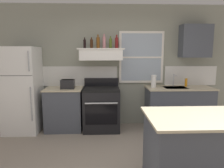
{
  "coord_description": "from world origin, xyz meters",
  "views": [
    {
      "loc": [
        -0.2,
        -2.46,
        1.67
      ],
      "look_at": [
        -0.05,
        1.2,
        1.1
      ],
      "focal_mm": 33.14,
      "sensor_mm": 36.0,
      "label": 1
    }
  ],
  "objects_px": {
    "bottle_olive_oil_square": "(111,43)",
    "kitchen_island": "(203,151)",
    "bottle_amber_wine": "(98,43)",
    "paper_towel_roll": "(154,81)",
    "toaster": "(68,84)",
    "stove_range": "(101,108)",
    "dish_soap_bottle": "(186,82)",
    "bottle_brown_stout": "(92,44)",
    "bottle_balsamic_dark": "(85,44)",
    "bottle_rose_pink": "(104,42)",
    "bottle_red_label_wine": "(117,43)",
    "refrigerator": "(22,90)"
  },
  "relations": [
    {
      "from": "refrigerator",
      "to": "bottle_amber_wine",
      "type": "xyz_separation_m",
      "value": [
        1.59,
        0.12,
        0.98
      ]
    },
    {
      "from": "bottle_amber_wine",
      "to": "bottle_olive_oil_square",
      "type": "xyz_separation_m",
      "value": [
        0.26,
        0.02,
        -0.01
      ]
    },
    {
      "from": "bottle_amber_wine",
      "to": "bottle_balsamic_dark",
      "type": "bearing_deg",
      "value": 174.44
    },
    {
      "from": "toaster",
      "to": "stove_range",
      "type": "relative_size",
      "value": 0.27
    },
    {
      "from": "paper_towel_roll",
      "to": "bottle_olive_oil_square",
      "type": "bearing_deg",
      "value": 175.07
    },
    {
      "from": "stove_range",
      "to": "bottle_balsamic_dark",
      "type": "distance_m",
      "value": 1.42
    },
    {
      "from": "toaster",
      "to": "bottle_amber_wine",
      "type": "height_order",
      "value": "bottle_amber_wine"
    },
    {
      "from": "bottle_amber_wine",
      "to": "paper_towel_roll",
      "type": "relative_size",
      "value": 1.05
    },
    {
      "from": "bottle_balsamic_dark",
      "to": "bottle_rose_pink",
      "type": "height_order",
      "value": "bottle_rose_pink"
    },
    {
      "from": "refrigerator",
      "to": "bottle_olive_oil_square",
      "type": "distance_m",
      "value": 2.09
    },
    {
      "from": "stove_range",
      "to": "bottle_amber_wine",
      "type": "xyz_separation_m",
      "value": [
        -0.06,
        0.1,
        1.4
      ]
    },
    {
      "from": "refrigerator",
      "to": "paper_towel_roll",
      "type": "bearing_deg",
      "value": 1.24
    },
    {
      "from": "bottle_rose_pink",
      "to": "bottle_amber_wine",
      "type": "bearing_deg",
      "value": -164.73
    },
    {
      "from": "refrigerator",
      "to": "dish_soap_bottle",
      "type": "distance_m",
      "value": 3.54
    },
    {
      "from": "kitchen_island",
      "to": "bottle_red_label_wine",
      "type": "bearing_deg",
      "value": 113.58
    },
    {
      "from": "bottle_brown_stout",
      "to": "bottle_red_label_wine",
      "type": "xyz_separation_m",
      "value": [
        0.53,
        0.08,
        0.02
      ]
    },
    {
      "from": "toaster",
      "to": "bottle_olive_oil_square",
      "type": "height_order",
      "value": "bottle_olive_oil_square"
    },
    {
      "from": "bottle_brown_stout",
      "to": "kitchen_island",
      "type": "relative_size",
      "value": 0.16
    },
    {
      "from": "paper_towel_roll",
      "to": "toaster",
      "type": "bearing_deg",
      "value": -177.91
    },
    {
      "from": "paper_towel_roll",
      "to": "dish_soap_bottle",
      "type": "height_order",
      "value": "paper_towel_roll"
    },
    {
      "from": "bottle_olive_oil_square",
      "to": "dish_soap_bottle",
      "type": "relative_size",
      "value": 1.41
    },
    {
      "from": "bottle_olive_oil_square",
      "to": "kitchen_island",
      "type": "bearing_deg",
      "value": -63.09
    },
    {
      "from": "bottle_red_label_wine",
      "to": "kitchen_island",
      "type": "xyz_separation_m",
      "value": [
        0.93,
        -2.14,
        -1.41
      ]
    },
    {
      "from": "stove_range",
      "to": "bottle_brown_stout",
      "type": "height_order",
      "value": "bottle_brown_stout"
    },
    {
      "from": "toaster",
      "to": "bottle_brown_stout",
      "type": "xyz_separation_m",
      "value": [
        0.5,
        0.11,
        0.83
      ]
    },
    {
      "from": "bottle_balsamic_dark",
      "to": "paper_towel_roll",
      "type": "xyz_separation_m",
      "value": [
        1.47,
        -0.09,
        -0.8
      ]
    },
    {
      "from": "bottle_rose_pink",
      "to": "bottle_red_label_wine",
      "type": "xyz_separation_m",
      "value": [
        0.27,
        0.02,
        -0.01
      ]
    },
    {
      "from": "toaster",
      "to": "stove_range",
      "type": "distance_m",
      "value": 0.89
    },
    {
      "from": "bottle_brown_stout",
      "to": "refrigerator",
      "type": "bearing_deg",
      "value": -176.11
    },
    {
      "from": "bottle_amber_wine",
      "to": "bottle_red_label_wine",
      "type": "bearing_deg",
      "value": 8.65
    },
    {
      "from": "bottle_balsamic_dark",
      "to": "bottle_olive_oil_square",
      "type": "distance_m",
      "value": 0.55
    },
    {
      "from": "bottle_brown_stout",
      "to": "bottle_balsamic_dark",
      "type": "bearing_deg",
      "value": 162.28
    },
    {
      "from": "bottle_balsamic_dark",
      "to": "paper_towel_roll",
      "type": "distance_m",
      "value": 1.68
    },
    {
      "from": "refrigerator",
      "to": "paper_towel_roll",
      "type": "height_order",
      "value": "refrigerator"
    },
    {
      "from": "dish_soap_bottle",
      "to": "toaster",
      "type": "bearing_deg",
      "value": -176.3
    },
    {
      "from": "bottle_amber_wine",
      "to": "bottle_red_label_wine",
      "type": "distance_m",
      "value": 0.4
    },
    {
      "from": "bottle_brown_stout",
      "to": "dish_soap_bottle",
      "type": "xyz_separation_m",
      "value": [
        2.08,
        0.06,
        -0.84
      ]
    },
    {
      "from": "toaster",
      "to": "bottle_rose_pink",
      "type": "xyz_separation_m",
      "value": [
        0.77,
        0.16,
        0.86
      ]
    },
    {
      "from": "bottle_rose_pink",
      "to": "paper_towel_roll",
      "type": "relative_size",
      "value": 1.11
    },
    {
      "from": "bottle_rose_pink",
      "to": "kitchen_island",
      "type": "relative_size",
      "value": 0.21
    },
    {
      "from": "refrigerator",
      "to": "bottle_brown_stout",
      "type": "height_order",
      "value": "bottle_brown_stout"
    },
    {
      "from": "toaster",
      "to": "bottle_olive_oil_square",
      "type": "bearing_deg",
      "value": 9.24
    },
    {
      "from": "bottle_brown_stout",
      "to": "bottle_rose_pink",
      "type": "xyz_separation_m",
      "value": [
        0.26,
        0.05,
        0.03
      ]
    },
    {
      "from": "bottle_rose_pink",
      "to": "kitchen_island",
      "type": "height_order",
      "value": "bottle_rose_pink"
    },
    {
      "from": "toaster",
      "to": "kitchen_island",
      "type": "xyz_separation_m",
      "value": [
        1.97,
        -1.95,
        -0.55
      ]
    },
    {
      "from": "toaster",
      "to": "dish_soap_bottle",
      "type": "bearing_deg",
      "value": 3.7
    },
    {
      "from": "paper_towel_roll",
      "to": "dish_soap_bottle",
      "type": "xyz_separation_m",
      "value": [
        0.75,
        0.1,
        -0.04
      ]
    },
    {
      "from": "refrigerator",
      "to": "bottle_amber_wine",
      "type": "distance_m",
      "value": 1.87
    },
    {
      "from": "bottle_balsamic_dark",
      "to": "paper_towel_roll",
      "type": "bearing_deg",
      "value": -3.32
    },
    {
      "from": "bottle_rose_pink",
      "to": "paper_towel_roll",
      "type": "xyz_separation_m",
      "value": [
        1.06,
        -0.09,
        -0.83
      ]
    }
  ]
}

